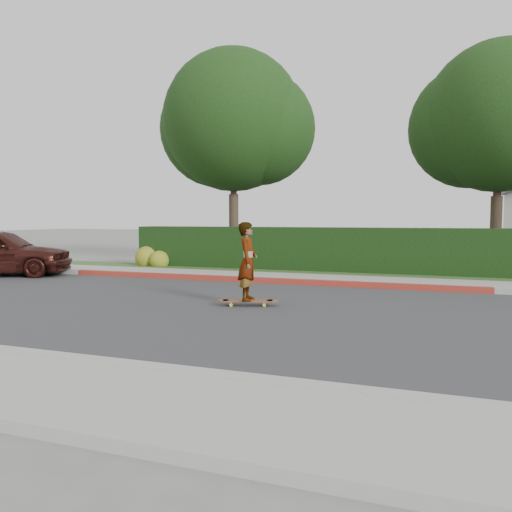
% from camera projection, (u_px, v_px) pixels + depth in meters
% --- Properties ---
extents(ground, '(120.00, 120.00, 0.00)m').
position_uv_depth(ground, '(455.00, 326.00, 8.37)').
color(ground, slate).
rests_on(ground, ground).
extents(road, '(60.00, 8.00, 0.01)m').
position_uv_depth(road, '(455.00, 325.00, 8.37)').
color(road, '#2D2D30').
rests_on(road, ground).
extents(curb_near, '(60.00, 0.20, 0.15)m').
position_uv_depth(curb_near, '(473.00, 409.00, 4.52)').
color(curb_near, '#9E9E99').
rests_on(curb_near, ground).
extents(sidewalk_near, '(60.00, 1.60, 0.12)m').
position_uv_depth(sidewalk_near, '(482.00, 455.00, 3.67)').
color(sidewalk_near, gray).
rests_on(sidewalk_near, ground).
extents(curb_far, '(60.00, 0.20, 0.15)m').
position_uv_depth(curb_far, '(449.00, 289.00, 12.22)').
color(curb_far, '#9E9E99').
rests_on(curb_far, ground).
extents(curb_red_section, '(12.00, 0.21, 0.15)m').
position_uv_depth(curb_red_section, '(257.00, 280.00, 13.90)').
color(curb_red_section, maroon).
rests_on(curb_red_section, ground).
extents(sidewalk_far, '(60.00, 1.60, 0.12)m').
position_uv_depth(sidewalk_far, '(448.00, 285.00, 13.06)').
color(sidewalk_far, gray).
rests_on(sidewalk_far, ground).
extents(planting_strip, '(60.00, 1.60, 0.10)m').
position_uv_depth(planting_strip, '(447.00, 278.00, 14.56)').
color(planting_strip, '#2D4C1E').
rests_on(planting_strip, ground).
extents(hedge, '(15.00, 1.00, 1.50)m').
position_uv_depth(hedge, '(348.00, 251.00, 16.08)').
color(hedge, black).
rests_on(hedge, ground).
extents(flowering_shrub, '(1.40, 1.00, 0.90)m').
position_uv_depth(flowering_shrub, '(151.00, 259.00, 18.04)').
color(flowering_shrub, '#2D4C19').
rests_on(flowering_shrub, ground).
extents(tree_left, '(5.99, 5.21, 8.00)m').
position_uv_depth(tree_left, '(235.00, 126.00, 18.66)').
color(tree_left, '#33261C').
rests_on(tree_left, ground).
extents(tree_center, '(5.66, 4.84, 7.44)m').
position_uv_depth(tree_center, '(498.00, 122.00, 16.12)').
color(tree_center, '#33261C').
rests_on(tree_center, ground).
extents(skateboard, '(1.27, 0.63, 0.12)m').
position_uv_depth(skateboard, '(248.00, 301.00, 10.20)').
color(skateboard, gold).
rests_on(skateboard, ground).
extents(skateboarder, '(0.48, 0.64, 1.60)m').
position_uv_depth(skateboarder, '(248.00, 261.00, 10.14)').
color(skateboarder, white).
rests_on(skateboarder, skateboard).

